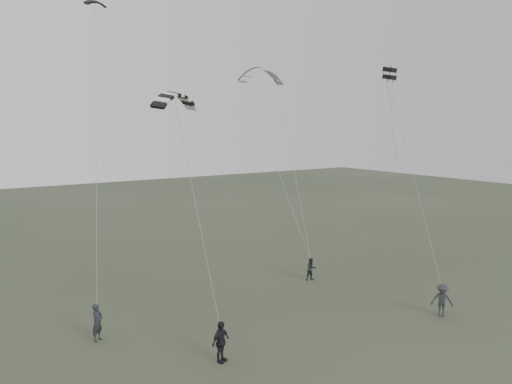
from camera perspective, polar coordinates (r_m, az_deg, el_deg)
ground at (r=25.23m, az=4.92°, el=-16.01°), size 140.00×140.00×0.00m
flyer_left at (r=25.39m, az=-17.68°, el=-14.02°), size 0.78×0.74×1.79m
flyer_right at (r=33.27m, az=6.34°, el=-8.76°), size 0.81×0.68×1.48m
flyer_center at (r=22.35m, az=-4.06°, el=-16.70°), size 1.15×0.81×1.82m
flyer_far at (r=28.83m, az=20.50°, el=-11.51°), size 1.25×1.31×1.78m
kite_dark_small at (r=32.43m, az=-17.88°, el=19.99°), size 1.37×0.82×0.57m
kite_pale_large at (r=39.10m, az=0.76°, el=13.85°), size 4.11×1.50×1.76m
kite_striped at (r=24.50m, az=-9.22°, el=11.00°), size 2.96×2.17×1.26m
kite_box at (r=32.37m, az=15.03°, el=12.95°), size 0.76×0.85×0.81m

